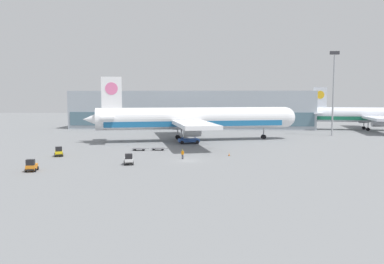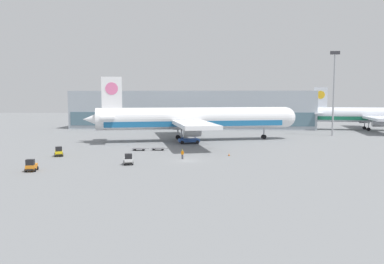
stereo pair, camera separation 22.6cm
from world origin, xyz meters
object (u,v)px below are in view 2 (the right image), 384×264
at_px(light_mast, 334,88).
at_px(scissor_lift_loader, 189,136).
at_px(traffic_cone_near, 229,154).
at_px(airplane_distant, 376,116).
at_px(baggage_dolly_lead, 139,149).
at_px(baggage_tug_foreground, 128,160).
at_px(baggage_tug_far, 31,166).
at_px(airplane_main, 192,119).
at_px(ground_crew_near, 182,153).
at_px(baggage_dolly_second, 158,148).
at_px(baggage_tug_mid, 59,152).

bearing_deg(light_mast, scissor_lift_loader, -152.85).
xyz_separation_m(scissor_lift_loader, traffic_cone_near, (9.50, -19.54, -1.61)).
xyz_separation_m(airplane_distant, baggage_dolly_lead, (-73.65, -54.40, -4.87)).
bearing_deg(baggage_tug_foreground, baggage_tug_far, -79.60).
xyz_separation_m(airplane_main, baggage_dolly_lead, (-10.57, -19.27, -5.45)).
distance_m(scissor_lift_loader, traffic_cone_near, 21.78).
bearing_deg(airplane_main, baggage_tug_foreground, -117.70).
distance_m(airplane_main, traffic_cone_near, 27.66).
relative_size(light_mast, baggage_tug_far, 9.49).
bearing_deg(light_mast, baggage_dolly_lead, -146.34).
bearing_deg(baggage_tug_foreground, airplane_main, 150.90).
relative_size(airplane_main, baggage_tug_foreground, 20.96).
bearing_deg(ground_crew_near, baggage_tug_foreground, 54.41).
bearing_deg(baggage_dolly_second, baggage_tug_foreground, -95.28).
bearing_deg(light_mast, ground_crew_near, -132.52).
relative_size(baggage_dolly_second, ground_crew_near, 2.05).
distance_m(airplane_main, baggage_tug_far, 49.29).
distance_m(scissor_lift_loader, baggage_tug_mid, 33.14).
distance_m(airplane_main, baggage_tug_mid, 38.02).
xyz_separation_m(baggage_dolly_lead, baggage_dolly_second, (4.16, 0.66, 0.00)).
height_order(baggage_tug_foreground, baggage_tug_far, same).
xyz_separation_m(airplane_distant, traffic_cone_near, (-54.02, -60.67, -4.94)).
relative_size(scissor_lift_loader, baggage_tug_foreground, 2.12).
distance_m(baggage_tug_mid, traffic_cone_near, 34.16).
xyz_separation_m(airplane_main, ground_crew_near, (0.01, -30.11, -4.76)).
height_order(baggage_tug_mid, baggage_tug_far, same).
distance_m(light_mast, baggage_tug_foreground, 74.39).
relative_size(baggage_tug_mid, baggage_dolly_lead, 0.75).
bearing_deg(baggage_tug_foreground, baggage_dolly_lead, 170.05).
distance_m(baggage_tug_far, ground_crew_near, 26.60).
height_order(baggage_tug_mid, ground_crew_near, baggage_tug_mid).
height_order(scissor_lift_loader, baggage_tug_foreground, scissor_lift_loader).
distance_m(baggage_tug_foreground, baggage_dolly_second, 18.04).
xyz_separation_m(light_mast, scissor_lift_loader, (-42.57, -21.83, -12.71)).
bearing_deg(traffic_cone_near, baggage_tug_foreground, -148.82).
xyz_separation_m(baggage_tug_foreground, baggage_dolly_lead, (-1.61, 17.18, -0.49)).
xyz_separation_m(airplane_distant, scissor_lift_loader, (-63.52, -41.13, -3.33)).
bearing_deg(baggage_tug_foreground, traffic_cone_near, 105.89).
distance_m(light_mast, baggage_tug_mid, 81.46).
bearing_deg(baggage_dolly_second, airplane_main, 73.89).
distance_m(airplane_main, airplane_distant, 72.21).
relative_size(airplane_distant, baggage_tug_mid, 18.65).
distance_m(light_mast, baggage_tug_far, 89.10).
relative_size(airplane_main, baggage_tug_mid, 20.43).
height_order(airplane_distant, baggage_dolly_lead, airplane_distant).
xyz_separation_m(baggage_tug_foreground, traffic_cone_near, (18.03, 10.91, -0.56)).
bearing_deg(airplane_distant, baggage_dolly_second, -134.36).
bearing_deg(baggage_dolly_lead, light_mast, 36.54).
xyz_separation_m(baggage_tug_foreground, ground_crew_near, (8.98, 6.34, 0.21)).
relative_size(airplane_distant, scissor_lift_loader, 9.03).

